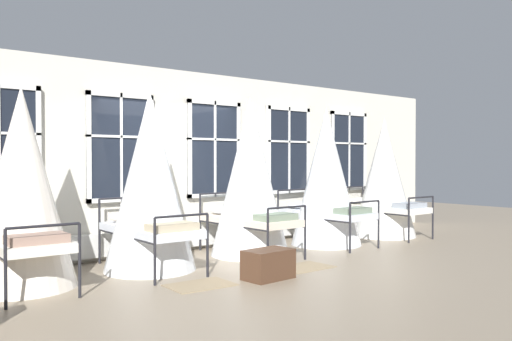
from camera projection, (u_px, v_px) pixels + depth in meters
name	position (u px, v px, depth m)	size (l,w,h in m)	color
ground	(212.00, 264.00, 8.02)	(26.00, 26.00, 0.00)	gray
back_wall_with_windows	(167.00, 161.00, 9.05)	(14.00, 0.10, 3.10)	beige
window_bank	(171.00, 192.00, 8.96)	(10.01, 0.10, 2.55)	black
cot_second	(22.00, 190.00, 6.48)	(1.30, 1.83, 2.47)	black
cot_third	(150.00, 183.00, 7.56)	(1.30, 1.82, 2.54)	black
cot_fourth	(250.00, 179.00, 8.78)	(1.30, 1.84, 2.58)	black
cot_fifth	(326.00, 178.00, 9.85)	(1.30, 1.84, 2.53)	black
cot_sixth	(384.00, 179.00, 10.97)	(1.30, 1.83, 2.42)	black
rug_third	(200.00, 285.00, 6.64)	(0.80, 0.56, 0.01)	#8E7A5B
rug_fourth	(304.00, 267.00, 7.74)	(0.80, 0.56, 0.01)	#8E7A5B
travel_trunk	(268.00, 264.00, 6.99)	(0.64, 0.40, 0.39)	#472D1E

